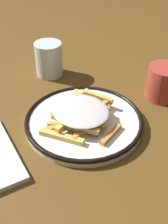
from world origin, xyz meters
TOP-DOWN VIEW (x-y plane):
  - ground_plane at (0.00, 0.00)m, footprint 2.60×2.60m
  - plate at (0.00, 0.00)m, footprint 0.26×0.26m
  - fries_heap at (-0.01, 0.00)m, footprint 0.18×0.19m
  - water_glass at (0.02, 0.24)m, footprint 0.07×0.07m
  - coffee_mug at (0.22, -0.00)m, footprint 0.11×0.08m

SIDE VIEW (x-z plane):
  - ground_plane at x=0.00m, z-range 0.00..0.00m
  - plate at x=0.00m, z-range 0.00..0.02m
  - fries_heap at x=-0.01m, z-range 0.01..0.05m
  - coffee_mug at x=0.22m, z-range 0.00..0.08m
  - water_glass at x=0.02m, z-range 0.00..0.09m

